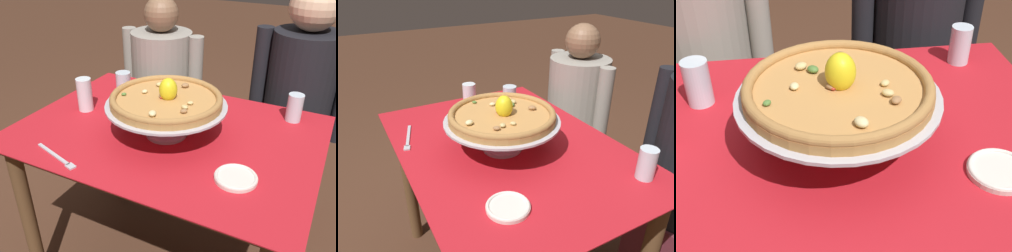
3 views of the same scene
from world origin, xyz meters
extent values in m
cylinder|color=brown|center=(-0.48, 0.33, 0.36)|extent=(0.06, 0.06, 0.72)
cylinder|color=brown|center=(0.48, 0.33, 0.36)|extent=(0.06, 0.06, 0.72)
cube|color=brown|center=(0.00, 0.00, 0.73)|extent=(1.09, 0.78, 0.02)
cube|color=red|center=(0.00, 0.00, 0.75)|extent=(1.13, 0.82, 0.00)
cylinder|color=#B7B7C1|center=(0.01, -0.03, 0.76)|extent=(0.15, 0.15, 0.01)
cylinder|color=#B7B7C1|center=(0.01, -0.03, 0.82)|extent=(0.06, 0.06, 0.11)
cylinder|color=#B7B7C1|center=(0.01, -0.03, 0.87)|extent=(0.44, 0.44, 0.01)
cylinder|color=#BC8447|center=(0.01, -0.03, 0.89)|extent=(0.40, 0.40, 0.02)
torus|color=#A6743E|center=(0.01, -0.03, 0.90)|extent=(0.40, 0.40, 0.02)
ellipsoid|color=tan|center=(0.01, -0.03, 0.91)|extent=(0.04, 0.04, 0.02)
ellipsoid|color=#C63D28|center=(0.01, -0.02, 0.90)|extent=(0.02, 0.03, 0.01)
ellipsoid|color=#996B42|center=(0.12, -0.11, 0.91)|extent=(0.03, 0.03, 0.01)
ellipsoid|color=#996B42|center=(0.03, 0.09, 0.91)|extent=(0.04, 0.04, 0.02)
ellipsoid|color=#4C7533|center=(-0.14, -0.08, 0.90)|extent=(0.02, 0.02, 0.01)
ellipsoid|color=tan|center=(0.11, -0.08, 0.91)|extent=(0.03, 0.03, 0.01)
ellipsoid|color=tan|center=(0.11, -0.04, 0.90)|extent=(0.03, 0.03, 0.01)
ellipsoid|color=#C63D28|center=(0.00, -0.04, 0.90)|extent=(0.02, 0.02, 0.01)
ellipsoid|color=#996B42|center=(-0.01, -0.04, 0.91)|extent=(0.03, 0.03, 0.01)
ellipsoid|color=#4C7533|center=(-0.04, 0.04, 0.91)|extent=(0.03, 0.03, 0.01)
ellipsoid|color=beige|center=(0.04, -0.17, 0.91)|extent=(0.04, 0.04, 0.02)
ellipsoid|color=tan|center=(-0.06, 0.05, 0.91)|extent=(0.04, 0.03, 0.02)
ellipsoid|color=beige|center=(-0.08, -0.03, 0.91)|extent=(0.02, 0.03, 0.01)
ellipsoid|color=yellow|center=(0.02, -0.03, 0.93)|extent=(0.08, 0.08, 0.08)
cylinder|color=silver|center=(-0.32, 0.18, 0.81)|extent=(0.07, 0.07, 0.12)
cylinder|color=silver|center=(-0.32, 0.18, 0.77)|extent=(0.06, 0.06, 0.05)
cylinder|color=silver|center=(0.41, 0.30, 0.81)|extent=(0.06, 0.06, 0.11)
cylinder|color=silver|center=(0.41, 0.30, 0.78)|extent=(0.05, 0.05, 0.07)
cylinder|color=silver|center=(0.33, -0.18, 0.76)|extent=(0.13, 0.13, 0.01)
torus|color=silver|center=(0.33, -0.18, 0.76)|extent=(0.13, 0.13, 0.01)
cube|color=navy|center=(-0.39, 0.68, 0.22)|extent=(0.28, 0.32, 0.44)
cylinder|color=gray|center=(-0.39, 0.68, 0.68)|extent=(0.34, 0.34, 0.49)
cylinder|color=gray|center=(-0.17, 0.68, 0.72)|extent=(0.08, 0.08, 0.42)
cube|color=maroon|center=(0.39, 0.64, 0.22)|extent=(0.28, 0.32, 0.44)
cylinder|color=black|center=(0.39, 0.64, 0.73)|extent=(0.32, 0.32, 0.59)
cylinder|color=black|center=(0.19, 0.64, 0.78)|extent=(0.08, 0.08, 0.50)
cylinder|color=black|center=(0.58, 0.64, 0.78)|extent=(0.08, 0.08, 0.50)
camera|label=1|loc=(0.55, -1.07, 1.43)|focal=38.57mm
camera|label=2|loc=(0.98, -0.55, 1.40)|focal=34.69mm
camera|label=3|loc=(-0.09, -0.82, 1.39)|focal=47.85mm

